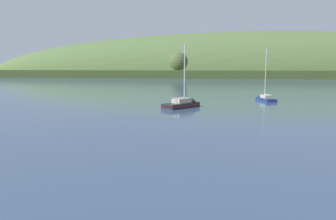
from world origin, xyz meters
TOP-DOWN VIEW (x-y plane):
  - far_shoreline_hill at (31.93, 225.95)m, footprint 505.80×96.46m
  - sailboat_far_left at (21.84, 66.70)m, footprint 3.36×6.57m
  - sailboat_outer_reach at (7.19, 54.52)m, footprint 6.43×7.24m
  - mooring_buoy_foreground at (3.68, 67.27)m, footprint 0.59×0.59m

SIDE VIEW (x-z plane):
  - mooring_buoy_foreground at x=3.68m, z-range -0.33..0.33m
  - sailboat_far_left at x=21.84m, z-range -5.28..5.57m
  - far_shoreline_hill at x=31.93m, z-range -31.12..31.51m
  - sailboat_outer_reach at x=7.19m, z-range -5.30..5.97m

